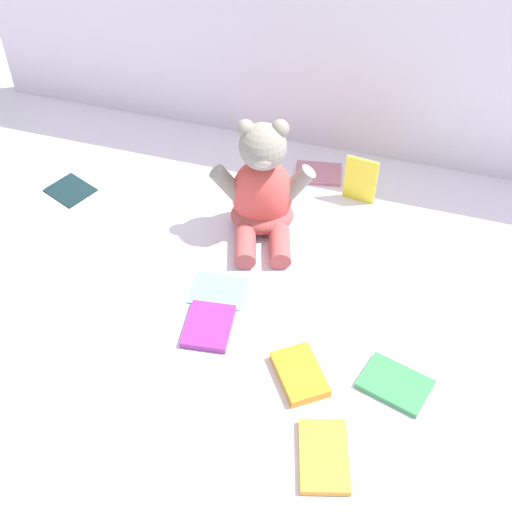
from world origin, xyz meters
The scene contains 11 objects.
ground_plane centered at (0.00, 0.00, 0.00)m, with size 3.20×3.20×0.00m, color silver.
backdrop_drape centered at (0.00, 0.45, 0.32)m, with size 1.83×0.03×0.64m, color silver.
teddy_bear centered at (-0.06, 0.09, 0.11)m, with size 0.24×0.23×0.28m.
book_case_0 centered at (-0.55, 0.08, 0.00)m, with size 0.09×0.10×0.01m, color #12282D.
book_case_1 centered at (0.13, -0.29, 0.01)m, with size 0.08×0.12×0.02m, color orange.
book_case_2 centered at (-0.09, -0.13, 0.00)m, with size 0.09×0.12×0.01m, color #76BCDC.
book_case_3 centered at (-0.08, -0.23, 0.01)m, with size 0.09×0.12×0.01m, color #8E2A8D.
book_case_4 centered at (0.02, 0.32, 0.01)m, with size 0.08×0.11×0.01m, color #B86F85.
book_case_5 centered at (0.21, -0.44, 0.01)m, with size 0.09×0.14×0.01m, color orange.
book_case_6 centered at (0.30, -0.26, 0.01)m, with size 0.09×0.13×0.01m, color #3C9853.
book_case_7 centered at (0.13, 0.25, 0.06)m, with size 0.08×0.01×0.12m, color yellow.
Camera 1 is at (0.27, -1.05, 1.11)m, focal length 49.04 mm.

